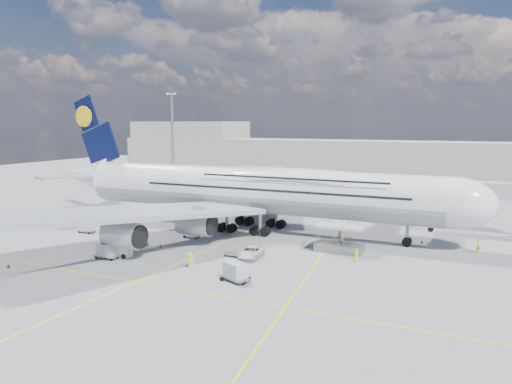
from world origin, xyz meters
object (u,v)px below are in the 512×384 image
at_px(cargo_loader, 338,242).
at_px(crew_loader, 341,239).
at_px(crew_nose, 478,245).
at_px(baggage_tug, 120,251).
at_px(crew_van, 356,255).
at_px(jet_bridge, 451,192).
at_px(catering_truck_outer, 219,192).
at_px(dolly_row_c, 192,236).
at_px(catering_truck_inner, 244,195).
at_px(service_van, 251,252).
at_px(dolly_row_a, 137,243).
at_px(crew_tug, 190,261).
at_px(cone_nose, 422,242).
at_px(cone_wing_right_inner, 160,245).
at_px(light_mast, 172,140).
at_px(dolly_nose_near, 235,254).
at_px(cone_tail, 91,207).
at_px(dolly_row_b, 107,251).
at_px(cone_wing_left_outer, 247,200).
at_px(dolly_nose_far, 235,271).
at_px(cone_wing_right_outer, 8,266).
at_px(airliner, 253,189).
at_px(crew_wing, 104,240).
at_px(dolly_back, 86,227).
at_px(cone_wing_left_inner, 266,206).

bearing_deg(cargo_loader, crew_loader, 101.19).
bearing_deg(cargo_loader, crew_nose, 23.19).
bearing_deg(baggage_tug, crew_loader, 32.01).
height_order(crew_loader, crew_van, crew_van).
height_order(jet_bridge, catering_truck_outer, jet_bridge).
xyz_separation_m(jet_bridge, dolly_row_c, (-35.78, -20.00, -6.56)).
relative_size(catering_truck_outer, crew_van, 3.73).
bearing_deg(catering_truck_inner, service_van, -52.97).
bearing_deg(dolly_row_a, crew_loader, 28.20).
relative_size(dolly_row_c, crew_tug, 1.42).
distance_m(cone_nose, cone_wing_right_inner, 38.41).
height_order(light_mast, catering_truck_inner, light_mast).
bearing_deg(dolly_nose_near, catering_truck_outer, 117.09).
distance_m(dolly_nose_near, cone_tail, 49.04).
height_order(dolly_row_b, cone_wing_left_outer, dolly_row_b).
height_order(dolly_row_b, crew_van, dolly_row_b).
distance_m(dolly_nose_far, crew_nose, 35.16).
relative_size(catering_truck_outer, cone_wing_right_outer, 10.93).
xyz_separation_m(airliner, light_mast, (-40.26, 35.00, 6.34)).
relative_size(cargo_loader, crew_wing, 5.46).
relative_size(dolly_nose_far, cone_wing_right_outer, 6.53).
height_order(dolly_back, crew_van, crew_van).
xyz_separation_m(baggage_tug, cone_wing_left_inner, (1.48, 43.71, -0.55)).
height_order(catering_truck_inner, cone_wing_left_outer, catering_truck_inner).
height_order(catering_truck_inner, cone_nose, catering_truck_inner).
xyz_separation_m(cone_wing_left_inner, cone_wing_left_outer, (-7.82, 6.67, -0.02)).
height_order(dolly_nose_far, cone_wing_left_outer, dolly_nose_far).
distance_m(dolly_row_b, baggage_tug, 1.71).
relative_size(airliner, cone_tail, 136.21).
height_order(dolly_row_b, cone_wing_right_inner, dolly_row_b).
bearing_deg(catering_truck_inner, airliner, -50.97).
height_order(light_mast, dolly_nose_far, light_mast).
bearing_deg(dolly_nose_near, cargo_loader, 31.25).
bearing_deg(cone_wing_left_inner, crew_loader, -46.12).
xyz_separation_m(dolly_back, crew_loader, (39.45, 10.47, -0.15)).
relative_size(dolly_nose_near, cone_tail, 4.75).
xyz_separation_m(dolly_nose_near, cone_nose, (21.65, 18.31, -0.02)).
height_order(cargo_loader, dolly_row_b, cargo_loader).
bearing_deg(catering_truck_outer, cone_wing_left_outer, 11.10).
distance_m(catering_truck_inner, catering_truck_outer, 7.28).
xyz_separation_m(cargo_loader, cone_nose, (9.93, 9.74, -0.98)).
xyz_separation_m(dolly_nose_near, catering_truck_outer, (-26.31, 42.05, 1.49)).
distance_m(cargo_loader, dolly_nose_near, 14.56).
bearing_deg(light_mast, crew_tug, -53.59).
xyz_separation_m(dolly_nose_far, cone_tail, (-49.65, 29.52, -0.88)).
height_order(cone_wing_left_inner, cone_wing_right_inner, cone_wing_left_inner).
relative_size(dolly_row_b, dolly_nose_near, 1.19).
xyz_separation_m(catering_truck_outer, cone_nose, (47.96, -23.74, -1.52)).
bearing_deg(dolly_nose_far, dolly_back, -175.05).
xyz_separation_m(cone_wing_left_inner, cone_wing_right_inner, (0.07, -36.96, -0.02)).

